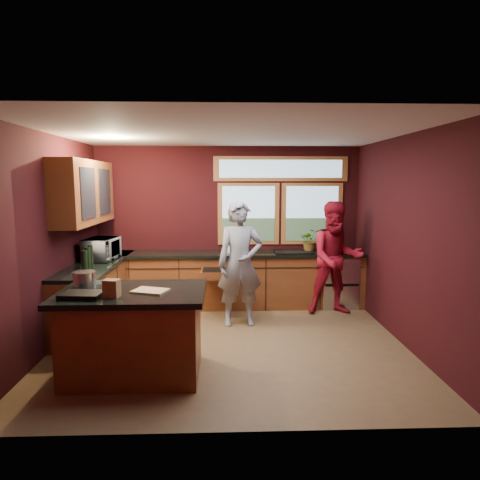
{
  "coord_description": "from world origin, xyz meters",
  "views": [
    {
      "loc": [
        -0.07,
        -5.36,
        2.1
      ],
      "look_at": [
        0.14,
        0.4,
        1.31
      ],
      "focal_mm": 32.0,
      "sensor_mm": 36.0,
      "label": 1
    }
  ],
  "objects": [
    {
      "name": "person_grey",
      "position": [
        0.16,
        0.77,
        0.91
      ],
      "size": [
        0.7,
        0.5,
        1.83
      ],
      "primitive_type": "imported",
      "rotation": [
        0.0,
        0.0,
        0.09
      ],
      "color": "slate",
      "rests_on": "floor"
    },
    {
      "name": "stock_pot",
      "position": [
        -1.61,
        -0.72,
        1.03
      ],
      "size": [
        0.24,
        0.24,
        0.18
      ],
      "primitive_type": "cylinder",
      "color": "silver",
      "rests_on": "island"
    },
    {
      "name": "paper_bag",
      "position": [
        -1.21,
        -1.12,
        1.03
      ],
      "size": [
        0.17,
        0.15,
        0.18
      ],
      "primitive_type": "cube",
      "rotation": [
        0.0,
        0.0,
        -0.18
      ],
      "color": "brown",
      "rests_on": "island"
    },
    {
      "name": "floor",
      "position": [
        0.0,
        0.0,
        0.0
      ],
      "size": [
        4.5,
        4.5,
        0.0
      ],
      "primitive_type": "plane",
      "color": "brown",
      "rests_on": "ground"
    },
    {
      "name": "left_counter",
      "position": [
        -1.95,
        0.85,
        0.47
      ],
      "size": [
        0.64,
        2.3,
        0.93
      ],
      "color": "#562C14",
      "rests_on": "floor"
    },
    {
      "name": "room_shell",
      "position": [
        -0.6,
        0.32,
        1.8
      ],
      "size": [
        4.52,
        4.02,
        2.71
      ],
      "color": "black",
      "rests_on": "ground"
    },
    {
      "name": "cutting_board",
      "position": [
        -0.86,
        -0.92,
        0.95
      ],
      "size": [
        0.41,
        0.35,
        0.02
      ],
      "primitive_type": "cube",
      "rotation": [
        0.0,
        0.0,
        -0.33
      ],
      "color": "tan",
      "rests_on": "island"
    },
    {
      "name": "island",
      "position": [
        -1.06,
        -0.87,
        0.48
      ],
      "size": [
        1.55,
        1.05,
        0.95
      ],
      "color": "#562C14",
      "rests_on": "floor"
    },
    {
      "name": "potted_plant",
      "position": [
        1.39,
        1.75,
        1.12
      ],
      "size": [
        0.35,
        0.3,
        0.38
      ],
      "primitive_type": "imported",
      "color": "#999999",
      "rests_on": "back_counter"
    },
    {
      "name": "back_counter",
      "position": [
        0.2,
        1.7,
        0.46
      ],
      "size": [
        4.5,
        0.64,
        0.93
      ],
      "color": "#562C14",
      "rests_on": "floor"
    },
    {
      "name": "microwave",
      "position": [
        -1.92,
        1.07,
        1.09
      ],
      "size": [
        0.47,
        0.64,
        0.33
      ],
      "primitive_type": "imported",
      "rotation": [
        0.0,
        0.0,
        1.45
      ],
      "color": "#999999",
      "rests_on": "left_counter"
    },
    {
      "name": "person_red",
      "position": [
        1.7,
        1.25,
        0.9
      ],
      "size": [
        0.89,
        0.7,
        1.8
      ],
      "primitive_type": "imported",
      "rotation": [
        0.0,
        0.0,
        0.03
      ],
      "color": "maroon",
      "rests_on": "floor"
    },
    {
      "name": "paper_towel",
      "position": [
        0.01,
        1.7,
        1.07
      ],
      "size": [
        0.12,
        0.12,
        0.28
      ],
      "primitive_type": "cylinder",
      "color": "white",
      "rests_on": "back_counter"
    },
    {
      "name": "black_tray",
      "position": [
        -1.51,
        -1.12,
        0.97
      ],
      "size": [
        0.42,
        0.31,
        0.05
      ],
      "primitive_type": "cube",
      "rotation": [
        0.0,
        0.0,
        -0.08
      ],
      "color": "black",
      "rests_on": "island"
    }
  ]
}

